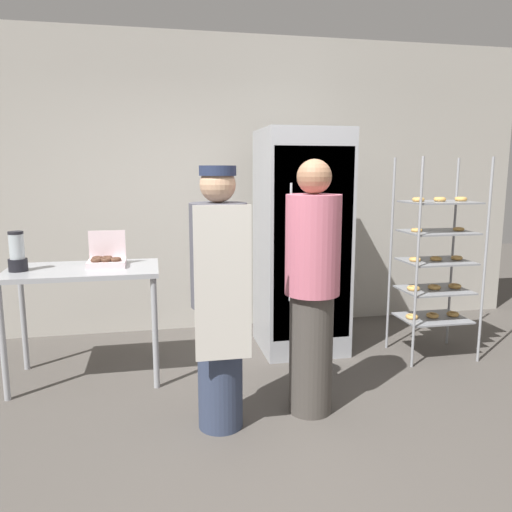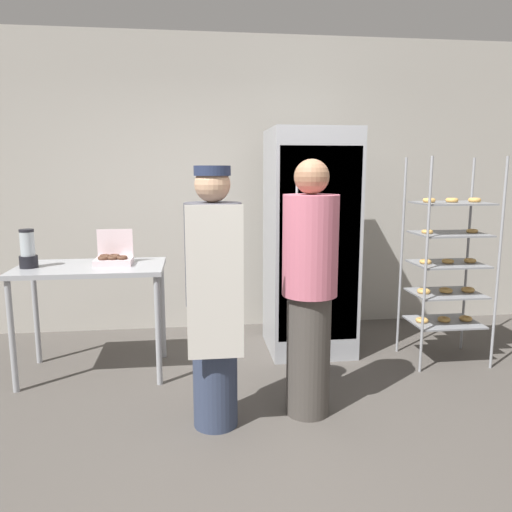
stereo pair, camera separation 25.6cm
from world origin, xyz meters
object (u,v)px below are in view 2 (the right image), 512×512
Objects in this scene: donut_box at (113,259)px; person_baker at (214,295)px; baking_rack at (448,264)px; blender_pitcher at (28,251)px; refrigerator at (310,242)px; person_customer at (310,288)px.

person_baker reaches higher than donut_box.
blender_pitcher is at bearing 179.13° from baking_rack.
refrigerator is 1.58m from person_baker.
donut_box is at bearing 177.95° from baking_rack.
blender_pitcher reaches higher than donut_box.
donut_box is 0.17× the size of person_customer.
refrigerator is 1.17× the size of person_customer.
baking_rack is 2.17m from person_baker.
baking_rack reaches higher than donut_box.
refrigerator reaches higher than blender_pitcher.
refrigerator is at bearing 10.99° from donut_box.
refrigerator is 1.68m from donut_box.
baking_rack is at bearing -21.10° from refrigerator.
person_customer is (0.62, 0.09, 0.01)m from person_baker.
person_customer is (-1.36, -0.79, 0.02)m from baking_rack.
person_baker is at bearing -52.61° from donut_box.
donut_box is 0.63m from blender_pitcher.
person_baker is at bearing -34.20° from blender_pitcher.
refrigerator is 2.29m from blender_pitcher.
baking_rack is 2.73m from donut_box.
donut_box is at bearing 146.94° from person_customer.
baking_rack is at bearing 30.03° from person_customer.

